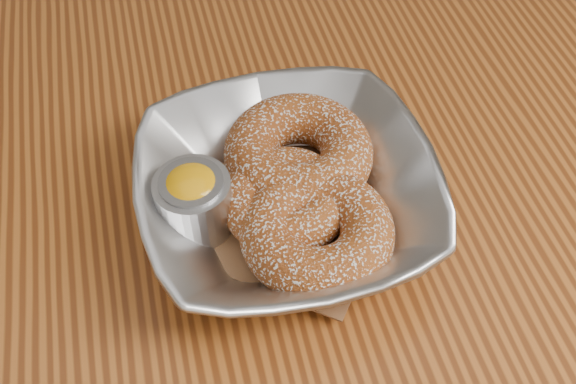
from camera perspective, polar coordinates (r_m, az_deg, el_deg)
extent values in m
cube|color=brown|center=(0.56, 7.55, -1.21)|extent=(1.20, 0.80, 0.04)
imported|color=#B2B4B9|center=(0.50, 0.00, -0.21)|extent=(0.22, 0.22, 0.05)
cube|color=brown|center=(0.51, 0.00, -1.46)|extent=(0.20, 0.20, 0.00)
torus|color=brown|center=(0.52, 0.89, 3.34)|extent=(0.13, 0.13, 0.04)
torus|color=brown|center=(0.48, 2.46, -3.39)|extent=(0.14, 0.14, 0.04)
torus|color=brown|center=(0.50, -0.20, -0.70)|extent=(0.11, 0.11, 0.03)
cylinder|color=#B2B4B9|center=(0.49, -7.91, -1.02)|extent=(0.06, 0.06, 0.05)
cylinder|color=gray|center=(0.49, -7.96, -0.74)|extent=(0.05, 0.05, 0.04)
ellipsoid|color=#FFA907|center=(0.48, -8.15, 0.36)|extent=(0.04, 0.04, 0.03)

